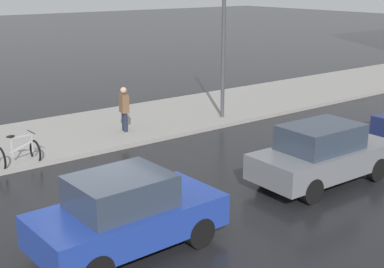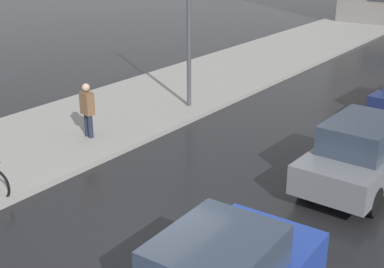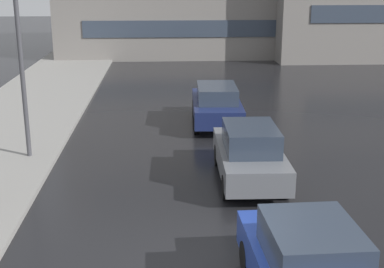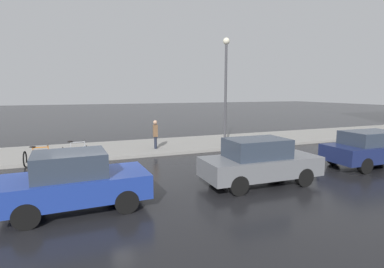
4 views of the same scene
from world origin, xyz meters
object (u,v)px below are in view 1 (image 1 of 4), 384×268
car_blue (126,213)px  pedestrian (124,108)px  streetlamp (224,16)px  bicycle_second (18,154)px  car_grey (323,154)px

car_blue → pedestrian: size_ratio=2.28×
car_blue → streetlamp: 10.91m
bicycle_second → streetlamp: bearing=93.2°
car_grey → streetlamp: size_ratio=0.67×
streetlamp → pedestrian: bearing=-97.8°
bicycle_second → car_grey: size_ratio=0.27×
car_blue → car_grey: (-0.04, 5.96, 0.01)m
pedestrian → bicycle_second: bearing=-76.3°
bicycle_second → car_blue: 6.15m
pedestrian → streetlamp: 4.97m
car_grey → streetlamp: streetlamp is taller
pedestrian → car_grey: bearing=14.2°
bicycle_second → car_grey: bearing=44.1°
car_blue → car_grey: 5.96m
car_grey → bicycle_second: bearing=-135.9°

